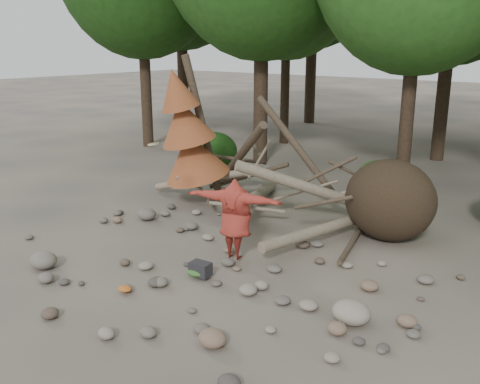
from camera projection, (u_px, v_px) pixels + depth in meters
The scene contains 13 objects.
ground at pixel (188, 269), 11.34m from camera, with size 120.00×120.00×0.00m, color #514C44.
deadfall_pile at pixel (366, 198), 13.10m from camera, with size 8.55×5.24×3.30m.
dead_conifer at pixel (188, 134), 15.17m from camera, with size 2.06×2.16×4.35m.
bush_left at pixel (213, 151), 19.87m from camera, with size 1.80×1.80×1.44m, color #1D4813.
bush_mid at pixel (379, 178), 16.63m from camera, with size 1.40×1.40×1.12m, color #265B1A.
frisbee_thrower at pixel (235, 219), 11.48m from camera, with size 3.55×1.11×2.35m.
backpack at pixel (201, 272), 10.87m from camera, with size 0.42×0.28×0.28m, color black.
cloth_green at pixel (197, 274), 10.90m from camera, with size 0.43×0.36×0.16m, color #366729.
cloth_orange at pixel (125, 291), 10.21m from camera, with size 0.29×0.24×0.10m, color #B35B1E.
boulder_front_left at pixel (43, 260), 11.32m from camera, with size 0.61×0.55×0.37m, color slate.
boulder_front_right at pixel (212, 338), 8.42m from camera, with size 0.47×0.42×0.28m, color #7C624D.
boulder_mid_right at pixel (351, 312), 9.11m from camera, with size 0.67×0.60×0.40m, color gray.
boulder_mid_left at pixel (147, 214), 14.42m from camera, with size 0.53×0.48×0.32m, color #645C54.
Camera 1 is at (7.31, -7.58, 4.65)m, focal length 40.00 mm.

